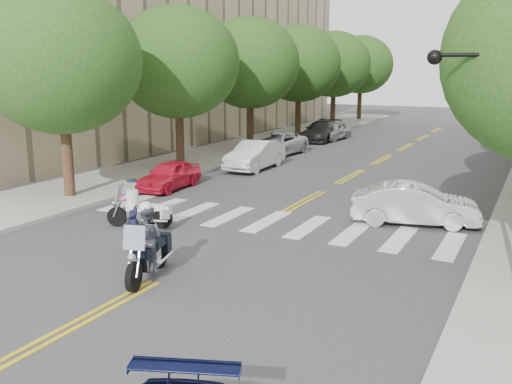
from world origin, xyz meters
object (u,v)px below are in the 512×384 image
Objects in this scene: officer_standing at (134,221)px; convertible at (415,204)px; motorcycle_parked at (145,213)px; motorcycle_police at (148,244)px.

officer_standing is 0.40× the size of convertible.
motorcycle_parked reaches higher than convertible.
convertible is at bearing -78.83° from motorcycle_parked.
motorcycle_parked is at bearing 105.82° from convertible.
convertible is at bearing 79.99° from officer_standing.
motorcycle_police is at bearing -159.43° from motorcycle_parked.
officer_standing is 9.48m from convertible.
convertible is at bearing -137.14° from motorcycle_police.
motorcycle_police reaches higher than motorcycle_parked.
officer_standing reaches higher than motorcycle_parked.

